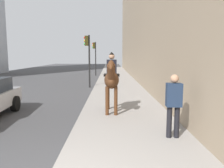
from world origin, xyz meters
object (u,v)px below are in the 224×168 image
(traffic_light_far_curb, at_px, (95,53))
(traffic_light_near_curb, at_px, (88,53))
(pedestrian_greeting, at_px, (174,102))
(mounted_horse_near, at_px, (112,79))

(traffic_light_far_curb, bearing_deg, traffic_light_near_curb, -178.96)
(pedestrian_greeting, relative_size, traffic_light_near_curb, 0.45)
(pedestrian_greeting, relative_size, traffic_light_far_curb, 0.44)
(traffic_light_near_curb, bearing_deg, pedestrian_greeting, -162.31)
(mounted_horse_near, height_order, traffic_light_near_curb, traffic_light_near_curb)
(mounted_horse_near, distance_m, pedestrian_greeting, 3.11)
(pedestrian_greeting, height_order, traffic_light_far_curb, traffic_light_far_curb)
(traffic_light_near_curb, bearing_deg, mounted_horse_near, -167.82)
(pedestrian_greeting, xyz_separation_m, traffic_light_near_curb, (10.20, 3.25, 1.43))
(mounted_horse_near, height_order, traffic_light_far_curb, traffic_light_far_curb)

